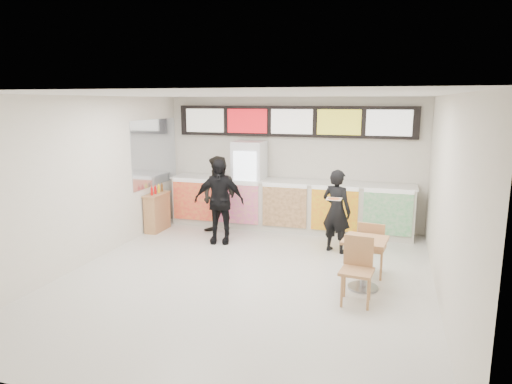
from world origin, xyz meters
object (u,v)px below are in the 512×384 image
at_px(service_counter, 288,205).
at_px(customer_left, 219,196).
at_px(drinks_fridge, 249,184).
at_px(customer_main, 336,211).
at_px(customer_mid, 219,201).
at_px(cafe_table, 364,254).
at_px(condiment_ledge, 157,212).

bearing_deg(service_counter, customer_left, -147.79).
xyz_separation_m(drinks_fridge, customer_main, (2.19, -1.31, -0.19)).
distance_m(drinks_fridge, customer_left, 0.96).
bearing_deg(customer_left, customer_mid, -51.57).
relative_size(customer_left, customer_mid, 0.99).
relative_size(customer_main, customer_left, 0.94).
xyz_separation_m(service_counter, cafe_table, (1.90, -2.97, -0.01)).
relative_size(customer_left, condiment_ledge, 1.70).
xyz_separation_m(customer_mid, condiment_ledge, (-1.67, 0.42, -0.44)).
height_order(drinks_fridge, customer_left, drinks_fridge).
height_order(cafe_table, condiment_ledge, condiment_ledge).
xyz_separation_m(customer_left, condiment_ledge, (-1.48, -0.11, -0.43)).
xyz_separation_m(customer_main, customer_left, (-2.59, 0.44, 0.05)).
relative_size(customer_main, customer_mid, 0.93).
bearing_deg(customer_main, customer_left, 11.91).
bearing_deg(service_counter, customer_mid, -129.73).
height_order(drinks_fridge, condiment_ledge, drinks_fridge).
bearing_deg(condiment_ledge, customer_main, -4.68).
distance_m(customer_main, cafe_table, 1.82).
xyz_separation_m(drinks_fridge, customer_left, (-0.41, -0.86, -0.13)).
bearing_deg(cafe_table, customer_main, 117.71).
distance_m(service_counter, drinks_fridge, 1.03).
bearing_deg(condiment_ledge, customer_mid, -14.19).
height_order(customer_mid, condiment_ledge, customer_mid).
xyz_separation_m(customer_left, customer_mid, (0.20, -0.53, 0.01)).
xyz_separation_m(service_counter, customer_left, (-1.34, -0.85, 0.30)).
distance_m(service_counter, customer_left, 1.62).
relative_size(service_counter, cafe_table, 3.29).
xyz_separation_m(service_counter, condiment_ledge, (-2.82, -0.96, -0.13)).
xyz_separation_m(customer_main, condiment_ledge, (-4.07, 0.33, -0.38)).
bearing_deg(customer_main, customer_mid, 23.74).
bearing_deg(drinks_fridge, service_counter, -0.99).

